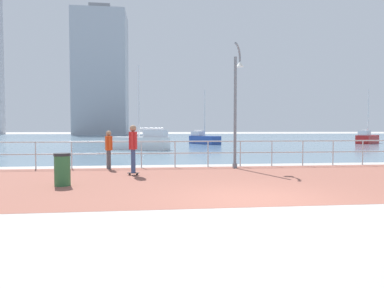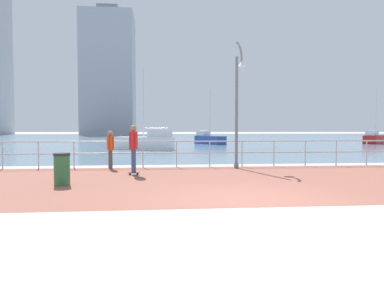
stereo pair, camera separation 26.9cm
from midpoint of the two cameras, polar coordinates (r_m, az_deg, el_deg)
ground at (r=47.53m, az=-3.83°, el=0.64°), size 220.00×220.00×0.00m
brick_paving at (r=10.85m, az=5.12°, el=-6.01°), size 28.00×7.46×0.01m
harbor_water at (r=59.30m, az=-4.35°, el=1.03°), size 180.00×88.00×0.00m
waterfront_railing at (r=14.43m, az=2.16°, el=-0.80°), size 25.25×0.06×1.12m
lamppost at (r=14.21m, az=6.93°, el=7.45°), size 0.58×0.73×5.12m
skateboarder at (r=12.00m, az=-10.46°, el=-0.19°), size 0.41×0.56×1.75m
bystander at (r=14.04m, az=-14.29°, el=-0.45°), size 0.33×0.55×1.54m
trash_bin at (r=10.40m, az=-21.58°, el=-3.97°), size 0.46×0.46×0.93m
sailboat_blue at (r=26.38m, az=-8.82°, el=0.38°), size 4.76×3.19×6.44m
sailboat_ivory at (r=35.80m, az=1.76°, el=0.86°), size 2.99×4.09×5.60m
sailboat_white at (r=41.58m, az=27.10°, el=0.86°), size 4.02×3.78×5.93m
tower_glass at (r=94.36m, az=-15.03°, el=11.24°), size 13.29×11.42×33.55m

